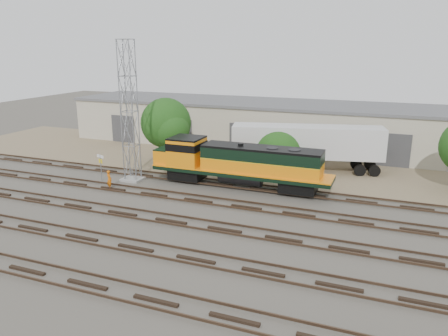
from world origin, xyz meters
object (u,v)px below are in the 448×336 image
(locomotive, at_px, (237,163))
(semi_trailer, at_px, (310,143))
(signal_tower, at_px, (130,114))
(worker, at_px, (109,180))

(locomotive, distance_m, semi_trailer, 8.92)
(signal_tower, bearing_deg, semi_trailer, 32.03)
(signal_tower, distance_m, semi_trailer, 17.24)
(locomotive, distance_m, worker, 11.03)
(locomotive, bearing_deg, semi_trailer, 57.39)
(locomotive, relative_size, worker, 9.51)
(worker, distance_m, semi_trailer, 19.11)
(locomotive, xyz_separation_m, semi_trailer, (4.79, 7.49, 0.58))
(locomotive, height_order, worker, locomotive)
(locomotive, height_order, signal_tower, signal_tower)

